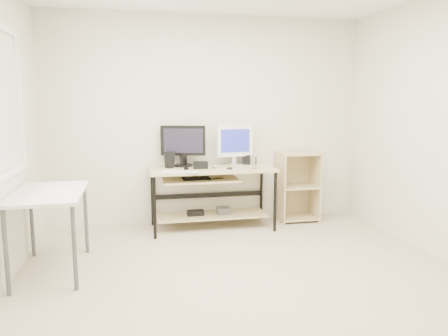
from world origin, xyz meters
The scene contains 16 objects.
room centered at (-0.14, 0.04, 1.32)m, with size 4.01×4.01×2.62m.
desk centered at (-0.03, 1.66, 0.54)m, with size 1.50×0.65×0.75m.
side_table centered at (-1.68, 0.60, 0.67)m, with size 0.60×1.00×0.75m.
shelf_unit centered at (1.15, 1.82, 0.45)m, with size 0.50×0.40×0.90m.
black_monitor centered at (-0.32, 1.85, 1.04)m, with size 0.55×0.23×0.50m.
white_imac centered at (0.32, 1.83, 1.04)m, with size 0.48×0.15×0.51m.
keyboard centered at (-0.40, 1.42, 0.76)m, with size 0.42×0.12×0.01m, color silver.
mouse centered at (0.03, 1.66, 0.77)m, with size 0.07×0.10×0.04m, color #B7B7BC.
center_speaker centered at (-0.14, 1.62, 0.79)m, with size 0.17×0.08×0.09m, color black.
speaker_left centered at (-0.50, 1.76, 0.85)m, with size 0.12×0.12×0.19m.
speaker_right centered at (0.48, 1.87, 0.81)m, with size 0.10×0.10×0.12m, color black.
audio_controller centered at (-0.33, 1.80, 0.83)m, with size 0.08×0.05×0.15m, color black.
volume_puck centered at (-0.32, 1.58, 0.76)m, with size 0.05×0.05×0.02m, color black.
smartphone centered at (0.19, 1.55, 0.75)m, with size 0.07×0.12×0.01m, color black.
coaster centered at (0.48, 1.47, 0.75)m, with size 0.09×0.09×0.01m, color #AD794E.
drinking_glass centered at (0.48, 1.47, 0.82)m, with size 0.07×0.07×0.13m, color white.
Camera 1 is at (-0.92, -3.46, 1.57)m, focal length 35.00 mm.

